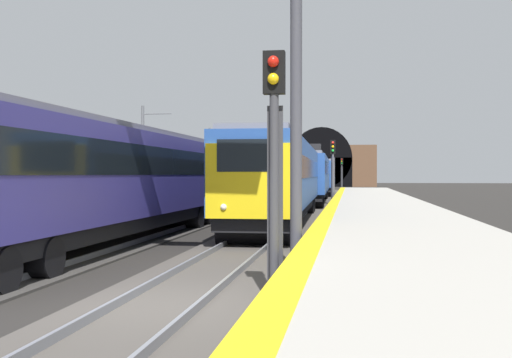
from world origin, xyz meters
name	(u,v)px	position (x,y,z in m)	size (l,w,h in m)	color
ground_plane	(162,308)	(0.00, 0.00, 0.00)	(320.00, 320.00, 0.00)	#282623
platform_right	(436,289)	(0.00, -4.60, 0.46)	(112.00, 4.87, 0.93)	#ADA89E
platform_right_edge_strip	(301,258)	(0.00, -2.42, 0.93)	(112.00, 0.50, 0.01)	yellow
track_main_line	(162,306)	(0.00, 0.00, 0.04)	(160.00, 3.14, 0.21)	#4C4742
train_main_approaching	(311,175)	(39.76, 0.00, 2.26)	(64.32, 3.19, 4.81)	#264C99
train_adjacent_platform	(228,176)	(27.70, 4.42, 2.24)	(56.22, 3.04, 4.79)	navy
railway_signal_near	(274,155)	(0.42, -1.91, 2.66)	(0.39, 0.38, 4.49)	#38383D
railway_signal_mid	(333,166)	(36.11, -1.91, 2.99)	(0.39, 0.38, 4.91)	#4C4C54
railway_signal_far	(342,170)	(82.61, -1.91, 2.92)	(0.39, 0.38, 4.79)	#38383D
overhead_signal_gantry	(126,31)	(4.07, 2.21, 5.84)	(0.70, 8.64, 7.82)	#3F3F47
tunnel_portal	(322,166)	(106.33, 2.21, 3.96)	(2.73, 20.49, 11.48)	brown
catenary_mast_near	(210,161)	(54.34, 11.82, 3.78)	(0.22, 2.00, 7.36)	#595B60
catenary_mast_far	(143,154)	(32.85, 11.82, 3.80)	(0.22, 2.28, 7.37)	#595B60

